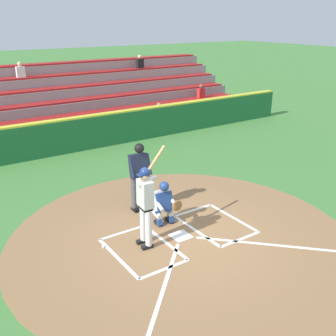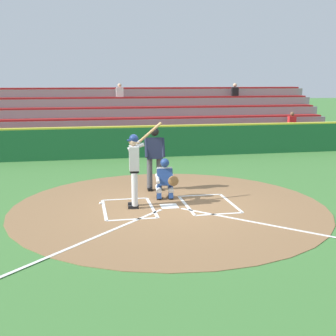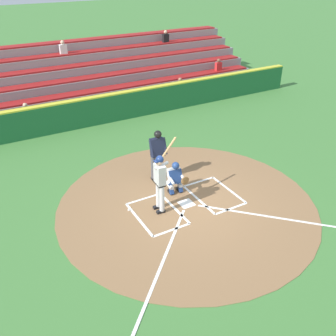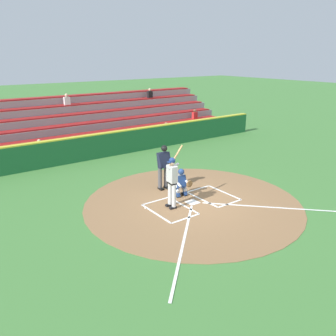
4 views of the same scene
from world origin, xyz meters
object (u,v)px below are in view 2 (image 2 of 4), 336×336
catcher (165,178)px  plate_umpire (155,154)px  baseball (100,203)px  batter (135,165)px

catcher → plate_umpire: bearing=-82.9°
catcher → baseball: bearing=6.5°
batter → plate_umpire: (-0.78, -1.62, -0.02)m
plate_umpire → baseball: 2.28m
batter → plate_umpire: size_ratio=1.14×
catcher → plate_umpire: (0.12, -0.99, 0.49)m
batter → baseball: bearing=-26.5°
batter → plate_umpire: bearing=-115.6°
batter → baseball: batter is taller
batter → catcher: 1.21m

